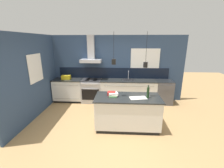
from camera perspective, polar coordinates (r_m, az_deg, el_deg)
The scene contains 13 objects.
ground_plane at distance 4.63m, azimuth -0.79°, elevation -14.76°, with size 16.00×16.00×0.00m, color tan.
wall_back at distance 6.07m, azimuth 0.03°, elevation 6.38°, with size 5.60×2.22×2.60m.
wall_left at distance 5.51m, azimuth -26.44°, elevation 3.17°, with size 0.08×3.80×2.60m.
counter_run_left at distance 6.33m, azimuth -16.18°, elevation -2.20°, with size 1.14×0.64×0.91m.
counter_run_sink at distance 5.99m, azimuth 6.18°, elevation -2.68°, with size 2.16×0.64×1.25m.
oven_range at distance 6.08m, azimuth -7.69°, elevation -2.50°, with size 0.77×0.66×0.91m.
dishwasher at distance 6.21m, azimuth 19.01°, elevation -2.85°, with size 0.62×0.65×0.91m.
kitchen_island at distance 4.29m, azimuth 5.86°, elevation -10.52°, with size 1.79×0.87×0.91m.
bottle_on_island at distance 4.08m, azimuth 13.55°, elevation -3.14°, with size 0.07×0.07×0.36m.
book_stack at distance 4.16m, azimuth 0.43°, elevation -3.91°, with size 0.30×0.34×0.09m.
red_supply_box at distance 4.20m, azimuth -0.20°, elevation -3.61°, with size 0.22×0.18×0.10m.
paper_pile at distance 4.07m, azimuth 9.91°, elevation -5.23°, with size 0.48×0.33×0.01m.
yellow_toolbox at distance 6.21m, azimuth -17.08°, elevation 2.46°, with size 0.34×0.18×0.19m.
Camera 1 is at (0.29, -3.97, 2.37)m, focal length 24.00 mm.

